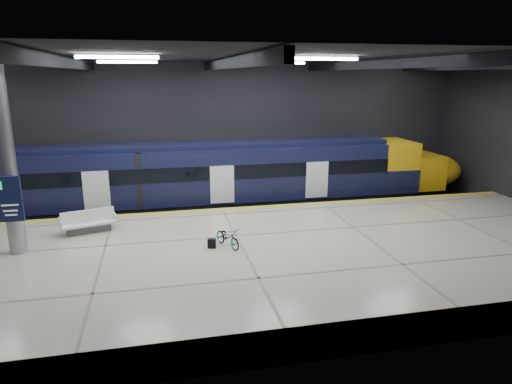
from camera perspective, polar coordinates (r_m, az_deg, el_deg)
name	(u,v)px	position (r m, az deg, el deg)	size (l,w,h in m)	color
ground	(233,252)	(19.59, -2.92, -7.53)	(30.00, 30.00, 0.00)	black
room_shell	(231,117)	(18.24, -3.16, 9.37)	(30.10, 16.10, 8.05)	black
platform	(244,263)	(17.11, -1.54, -8.89)	(30.00, 11.00, 1.10)	beige
safety_strip	(223,209)	(21.80, -4.17, -2.17)	(30.00, 0.40, 0.01)	yellow
rails	(216,213)	(24.70, -5.05, -2.67)	(30.00, 1.52, 0.16)	gray
train	(195,178)	(24.09, -7.57, 1.69)	(29.40, 2.84, 3.79)	black
bench	(89,224)	(19.79, -20.20, -3.80)	(2.31, 1.45, 0.95)	#595B60
bicycle	(228,237)	(17.05, -3.56, -5.64)	(0.50, 1.45, 0.76)	#99999E
pannier_bag	(212,243)	(17.05, -5.55, -6.42)	(0.30, 0.18, 0.35)	black
info_column	(6,161)	(17.88, -28.75, 3.44)	(0.90, 0.78, 6.90)	#9EA0A5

